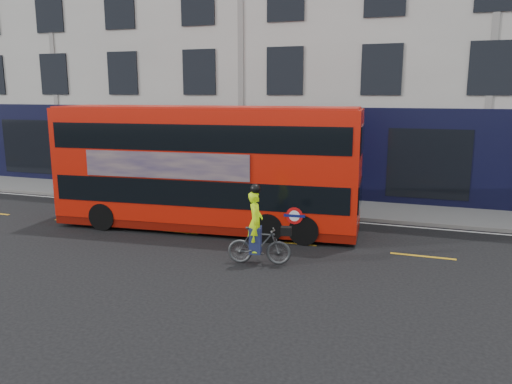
% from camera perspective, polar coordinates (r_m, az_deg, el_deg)
% --- Properties ---
extents(ground, '(120.00, 120.00, 0.00)m').
position_cam_1_polar(ground, '(15.88, -11.93, -5.83)').
color(ground, black).
rests_on(ground, ground).
extents(pavement, '(60.00, 3.00, 0.12)m').
position_cam_1_polar(pavement, '(21.50, -3.06, -0.92)').
color(pavement, slate).
rests_on(pavement, ground).
extents(kerb, '(60.00, 0.12, 0.13)m').
position_cam_1_polar(kerb, '(20.15, -4.66, -1.76)').
color(kerb, slate).
rests_on(kerb, ground).
extents(building_terrace, '(50.00, 10.07, 15.00)m').
position_cam_1_polar(building_terrace, '(27.24, 2.10, 17.39)').
color(building_terrace, beige).
rests_on(building_terrace, ground).
extents(road_edge_line, '(58.00, 0.10, 0.01)m').
position_cam_1_polar(road_edge_line, '(19.90, -5.00, -2.11)').
color(road_edge_line, silver).
rests_on(road_edge_line, ground).
extents(lane_dashes, '(58.00, 0.12, 0.01)m').
position_cam_1_polar(lane_dashes, '(17.12, -9.36, -4.45)').
color(lane_dashes, '#BF8C16').
rests_on(lane_dashes, ground).
extents(bus, '(10.48, 3.19, 4.16)m').
position_cam_1_polar(bus, '(16.92, -5.66, 2.84)').
color(bus, red).
rests_on(bus, ground).
extents(cyclist, '(1.80, 0.83, 2.23)m').
position_cam_1_polar(cyclist, '(13.59, 0.25, -5.24)').
color(cyclist, '#444749').
rests_on(cyclist, ground).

